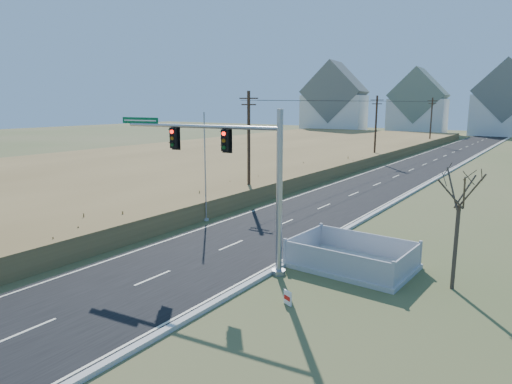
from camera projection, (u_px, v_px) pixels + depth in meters
name	position (u px, v px, depth m)	size (l,w,h in m)	color
ground	(183.00, 267.00, 22.78)	(260.00, 260.00, 0.00)	#465529
road	(432.00, 161.00, 63.32)	(8.00, 180.00, 0.06)	black
curb	(464.00, 163.00, 61.02)	(0.30, 180.00, 0.18)	#B2AFA8
reed_marsh	(249.00, 153.00, 68.36)	(38.00, 110.00, 1.30)	olive
utility_pole_near	(249.00, 144.00, 37.64)	(1.80, 0.26, 9.00)	#422D1E
utility_pole_mid	(376.00, 128.00, 61.96)	(1.80, 0.26, 9.00)	#422D1E
utility_pole_far	(431.00, 121.00, 86.29)	(1.80, 0.26, 9.00)	#422D1E
condo_nw	(334.00, 104.00, 123.39)	(17.69, 13.38, 19.05)	silver
condo_nnw	(418.00, 107.00, 118.97)	(14.93, 11.17, 17.03)	silver
condo_n	(506.00, 105.00, 111.03)	(15.27, 10.20, 18.54)	silver
traffic_signal_mast	(243.00, 174.00, 21.76)	(9.75, 1.34, 7.79)	#9EA0A5
fence_enclosure	(351.00, 262.00, 22.66)	(6.00, 4.24, 1.33)	#B7B5AD
open_sign	(288.00, 298.00, 18.39)	(0.46, 0.23, 0.59)	white
flagpole	(205.00, 178.00, 31.09)	(0.34, 0.34, 7.45)	#B7B5AD
bare_tree	(461.00, 186.00, 19.20)	(2.16, 2.16, 5.73)	#4C3F33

